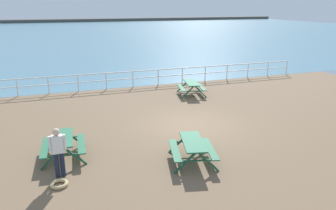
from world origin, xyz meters
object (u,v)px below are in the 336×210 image
picnic_table_near_left (193,146)px  visitor (58,150)px  picnic_table_near_right (192,85)px  picnic_table_mid_centre (63,142)px

picnic_table_near_left → visitor: (-4.42, 0.40, 0.36)m
picnic_table_near_left → visitor: 4.45m
picnic_table_near_right → picnic_table_mid_centre: (-7.65, -6.25, 0.00)m
picnic_table_mid_centre → visitor: visitor is taller
picnic_table_near_right → visitor: size_ratio=1.24×
visitor → picnic_table_mid_centre: bearing=171.5°
picnic_table_near_left → visitor: visitor is taller
visitor → picnic_table_near_left: bearing=82.5°
picnic_table_mid_centre → visitor: bearing=176.5°
picnic_table_near_left → picnic_table_mid_centre: (-4.27, 1.82, 0.00)m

